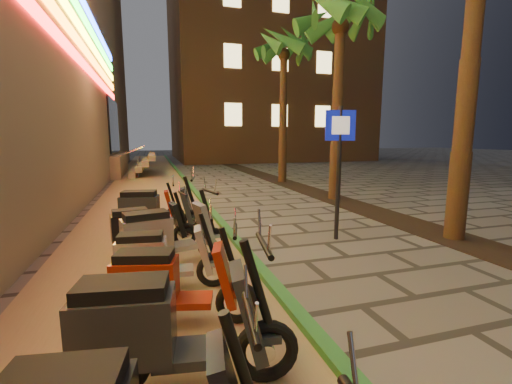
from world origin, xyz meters
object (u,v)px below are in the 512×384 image
object	(u,v)px
scooter_6	(159,258)
scooter_9	(153,211)
pedestrian_sign	(339,155)
scooter_7	(164,235)
scooter_10	(145,208)
scooter_4	(161,329)
scooter_5	(168,284)
scooter_8	(145,228)

from	to	relation	value
scooter_6	scooter_9	world-z (taller)	scooter_9
scooter_6	pedestrian_sign	bearing A→B (deg)	29.25
scooter_7	scooter_10	world-z (taller)	scooter_7
scooter_4	scooter_5	xyz separation A→B (m)	(0.11, 1.05, -0.07)
scooter_9	scooter_8	bearing A→B (deg)	-87.83
scooter_5	scooter_7	distance (m)	1.84
scooter_4	scooter_10	world-z (taller)	scooter_4
pedestrian_sign	scooter_5	xyz separation A→B (m)	(-3.55, -2.44, -1.28)
pedestrian_sign	scooter_7	distance (m)	3.78
scooter_5	scooter_6	size ratio (longest dim) A/B	1.05
scooter_8	scooter_10	size ratio (longest dim) A/B	1.06
scooter_5	scooter_6	distance (m)	0.96
scooter_4	scooter_5	distance (m)	1.06
pedestrian_sign	scooter_10	bearing A→B (deg)	165.16
pedestrian_sign	scooter_7	xyz separation A→B (m)	(-3.52, -0.60, -1.23)
pedestrian_sign	scooter_4	distance (m)	5.20
pedestrian_sign	scooter_6	xyz separation A→B (m)	(-3.62, -1.48, -1.31)
pedestrian_sign	scooter_9	distance (m)	4.10
pedestrian_sign	scooter_9	size ratio (longest dim) A/B	1.48
scooter_7	scooter_9	xyz separation A→B (m)	(-0.15, 1.95, 0.02)
scooter_5	scooter_9	size ratio (longest dim) A/B	0.87
pedestrian_sign	scooter_8	distance (m)	4.06
scooter_6	scooter_9	bearing A→B (deg)	98.09
scooter_4	scooter_7	bearing A→B (deg)	96.25
scooter_4	scooter_9	xyz separation A→B (m)	(-0.02, 4.85, 0.00)
scooter_8	scooter_10	distance (m)	2.04
scooter_6	scooter_10	distance (m)	3.79
scooter_10	scooter_8	bearing A→B (deg)	-86.27
scooter_5	scooter_10	distance (m)	4.75
scooter_8	scooter_9	bearing A→B (deg)	71.42
pedestrian_sign	scooter_6	world-z (taller)	pedestrian_sign
scooter_4	scooter_10	bearing A→B (deg)	100.98
scooter_7	scooter_6	bearing A→B (deg)	-110.09
scooter_4	scooter_8	xyz separation A→B (m)	(-0.19, 3.75, -0.08)
scooter_9	scooter_5	bearing A→B (deg)	-77.18
scooter_5	scooter_6	world-z (taller)	scooter_5
scooter_5	scooter_7	bearing A→B (deg)	103.41
scooter_7	scooter_8	world-z (taller)	scooter_7
scooter_9	scooter_10	world-z (taller)	scooter_9
scooter_4	scooter_5	size ratio (longest dim) A/B	1.14
scooter_6	scooter_8	distance (m)	1.76
scooter_8	scooter_6	bearing A→B (deg)	-92.61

